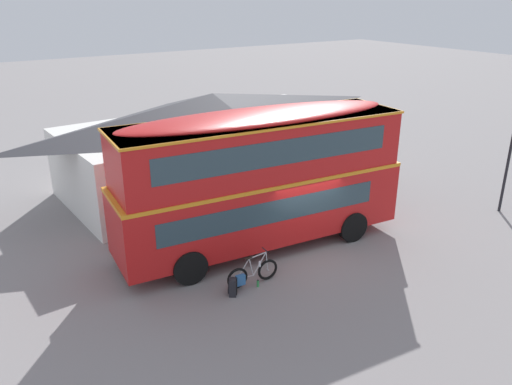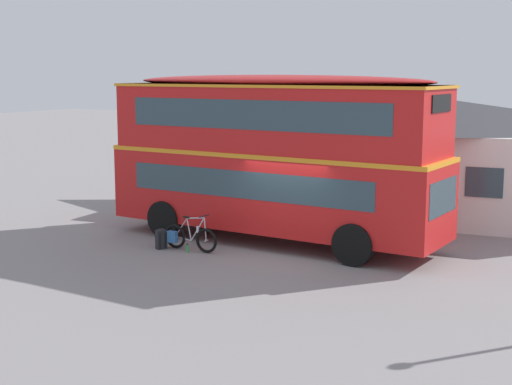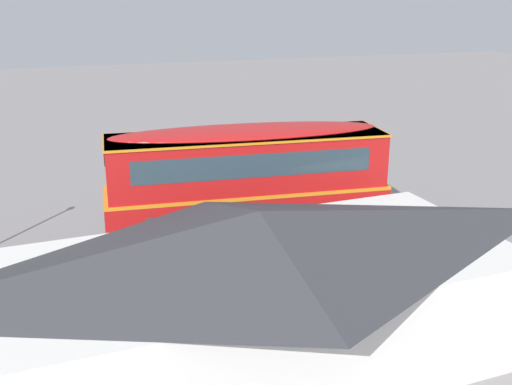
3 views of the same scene
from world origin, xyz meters
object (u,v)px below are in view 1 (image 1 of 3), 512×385
object	(u,v)px
double_decker_bus	(261,175)
street_lamp	(511,149)
backpack_on_ground	(233,286)
water_bottle_green_metal	(258,283)
touring_bicycle	(251,274)

from	to	relation	value
double_decker_bus	street_lamp	size ratio (longest dim) A/B	2.41
double_decker_bus	backpack_on_ground	bearing A→B (deg)	-137.88
street_lamp	water_bottle_green_metal	bearing A→B (deg)	177.41
double_decker_bus	water_bottle_green_metal	xyz separation A→B (m)	(-1.55, -2.20, -2.53)
double_decker_bus	backpack_on_ground	world-z (taller)	double_decker_bus
backpack_on_ground	street_lamp	bearing A→B (deg)	-2.48
backpack_on_ground	street_lamp	xyz separation A→B (m)	(12.24, -0.53, 2.33)
double_decker_bus	water_bottle_green_metal	distance (m)	3.70
street_lamp	touring_bicycle	bearing A→B (deg)	176.37
touring_bicycle	street_lamp	bearing A→B (deg)	-3.63
backpack_on_ground	touring_bicycle	bearing A→B (deg)	14.26
backpack_on_ground	water_bottle_green_metal	xyz separation A→B (m)	(0.87, -0.02, -0.19)
water_bottle_green_metal	street_lamp	distance (m)	11.66
water_bottle_green_metal	double_decker_bus	bearing A→B (deg)	54.94
double_decker_bus	backpack_on_ground	size ratio (longest dim) A/B	17.51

